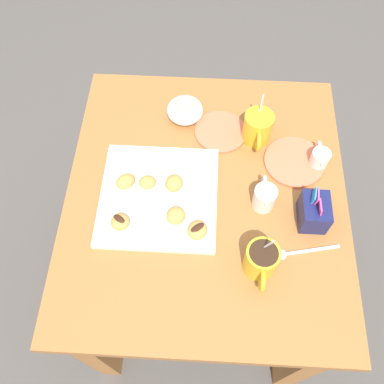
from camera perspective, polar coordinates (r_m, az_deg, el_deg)
ground_plane at (r=1.83m, az=1.25°, el=-11.47°), size 8.00×8.00×0.00m
dining_table at (r=1.28m, az=1.74°, el=-3.53°), size 0.86×0.77×0.74m
pastry_plate_square at (r=1.14m, az=-4.56°, el=-0.61°), size 0.32×0.32×0.02m
coffee_mug_mustard_left at (r=1.22m, az=8.94°, el=8.72°), size 0.12×0.08×0.15m
coffee_mug_mustard_right at (r=1.03m, az=9.42°, el=-9.14°), size 0.12×0.08×0.14m
cream_pitcher_white at (r=1.11m, az=9.85°, el=-0.63°), size 0.10×0.06×0.07m
sugar_caddy at (r=1.12m, az=16.29°, el=-2.60°), size 0.09×0.07×0.11m
ice_cream_bowl at (r=1.27m, az=-0.97°, el=11.23°), size 0.11×0.11×0.08m
chocolate_sauce_pitcher at (r=1.23m, az=17.02°, el=4.48°), size 0.09×0.05×0.06m
saucer_coral_left at (r=1.26m, az=3.91°, el=8.18°), size 0.15×0.15×0.01m
saucer_coral_right at (r=1.23m, az=13.74°, el=4.03°), size 0.17×0.17×0.01m
loose_spoon_near_saucer at (r=1.11m, az=14.61°, el=-7.91°), size 0.05×0.16×0.01m
beignet_0 at (r=1.07m, az=0.75°, el=-5.21°), size 0.07×0.07×0.03m
chocolate_drizzle_0 at (r=1.05m, az=0.76°, el=-4.85°), size 0.04×0.04×0.00m
beignet_1 at (r=1.08m, az=-2.21°, el=-3.23°), size 0.07×0.07×0.03m
beignet_2 at (r=1.14m, az=-9.06°, el=1.44°), size 0.07×0.07×0.04m
beignet_3 at (r=1.12m, az=-2.46°, el=1.22°), size 0.07×0.06×0.04m
beignet_4 at (r=1.14m, az=-6.10°, el=1.33°), size 0.05×0.05×0.03m
beignet_5 at (r=1.09m, az=-9.76°, el=-4.04°), size 0.06×0.06×0.04m
chocolate_drizzle_5 at (r=1.07m, az=-9.92°, el=-3.60°), size 0.03×0.04×0.00m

